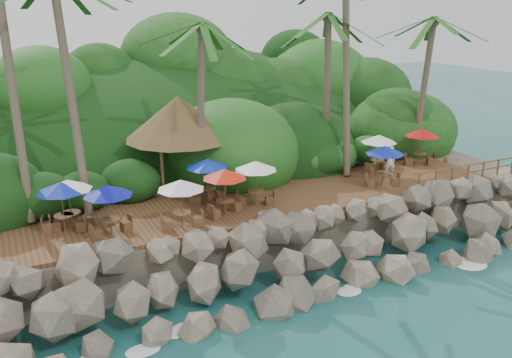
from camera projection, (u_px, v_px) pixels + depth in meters
name	position (u px, v px, depth m)	size (l,w,h in m)	color
ground	(323.00, 303.00, 21.45)	(140.00, 140.00, 0.00)	#19514F
land_base	(187.00, 171.00, 34.79)	(32.00, 25.20, 2.10)	gray
jungle_hill	(155.00, 158.00, 41.52)	(44.80, 28.00, 15.40)	#143811
seawall	(298.00, 256.00, 22.80)	(29.00, 4.00, 2.30)	gray
terrace	(256.00, 203.00, 25.90)	(26.00, 5.00, 0.20)	brown
jungle_foliage	(193.00, 191.00, 34.26)	(44.00, 16.00, 12.00)	#143811
foam_line	(319.00, 299.00, 21.70)	(25.20, 0.80, 0.06)	white
palapa	(179.00, 118.00, 27.29)	(5.47, 5.47, 4.60)	brown
dining_clusters	(244.00, 168.00, 24.97)	(21.80, 4.86, 2.13)	brown
railing	(476.00, 170.00, 28.59)	(8.30, 0.10, 1.00)	brown
waiter	(390.00, 161.00, 29.34)	(0.61, 0.40, 1.68)	white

